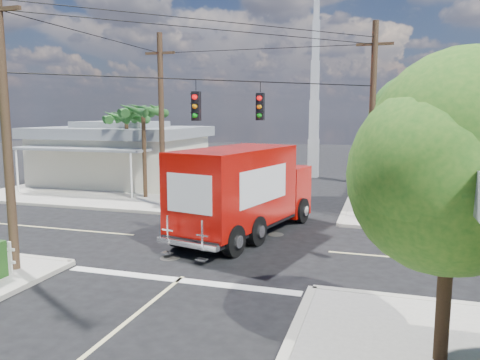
% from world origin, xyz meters
% --- Properties ---
extents(ground, '(120.00, 120.00, 0.00)m').
position_xyz_m(ground, '(0.00, 0.00, 0.00)').
color(ground, black).
rests_on(ground, ground).
extents(sidewalk_ne, '(14.12, 14.12, 0.14)m').
position_xyz_m(sidewalk_ne, '(10.88, 10.88, 0.07)').
color(sidewalk_ne, '#9C978D').
rests_on(sidewalk_ne, ground).
extents(sidewalk_nw, '(14.12, 14.12, 0.14)m').
position_xyz_m(sidewalk_nw, '(-10.88, 10.88, 0.07)').
color(sidewalk_nw, '#9C978D').
rests_on(sidewalk_nw, ground).
extents(road_markings, '(32.00, 32.00, 0.01)m').
position_xyz_m(road_markings, '(0.00, -1.47, 0.01)').
color(road_markings, beige).
rests_on(road_markings, ground).
extents(building_nw, '(10.80, 10.20, 4.30)m').
position_xyz_m(building_nw, '(-12.00, 12.46, 2.22)').
color(building_nw, beige).
rests_on(building_nw, sidewalk_nw).
extents(radio_tower, '(0.80, 0.80, 17.00)m').
position_xyz_m(radio_tower, '(0.50, 20.00, 5.64)').
color(radio_tower, silver).
rests_on(radio_tower, ground).
extents(tree_ne_front, '(4.21, 4.14, 6.66)m').
position_xyz_m(tree_ne_front, '(7.21, 6.76, 4.77)').
color(tree_ne_front, '#422D1C').
rests_on(tree_ne_front, sidewalk_ne).
extents(tree_ne_back, '(3.77, 3.66, 5.82)m').
position_xyz_m(tree_ne_back, '(9.81, 8.96, 4.19)').
color(tree_ne_back, '#422D1C').
rests_on(tree_ne_back, sidewalk_ne).
extents(tree_se, '(3.67, 3.54, 5.62)m').
position_xyz_m(tree_se, '(7.01, -7.24, 4.04)').
color(tree_se, '#422D1C').
rests_on(tree_se, sidewalk_se).
extents(palm_nw_front, '(3.01, 3.08, 5.59)m').
position_xyz_m(palm_nw_front, '(-7.50, 7.50, 5.04)').
color(palm_nw_front, '#422D1C').
rests_on(palm_nw_front, sidewalk_nw).
extents(palm_nw_back, '(3.01, 3.08, 5.19)m').
position_xyz_m(palm_nw_back, '(-9.50, 9.00, 4.67)').
color(palm_nw_back, '#422D1C').
rests_on(palm_nw_back, sidewalk_nw).
extents(utility_poles, '(12.00, 10.68, 9.00)m').
position_xyz_m(utility_poles, '(-1.58, 1.60, 4.67)').
color(utility_poles, '#473321').
rests_on(utility_poles, ground).
extents(vending_boxes, '(1.90, 0.50, 1.10)m').
position_xyz_m(vending_boxes, '(6.50, 6.20, 0.69)').
color(vending_boxes, '#A00813').
rests_on(vending_boxes, sidewalk_ne).
extents(delivery_truck, '(4.33, 8.74, 3.64)m').
position_xyz_m(delivery_truck, '(0.36, 1.45, 1.85)').
color(delivery_truck, black).
rests_on(delivery_truck, ground).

